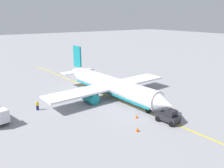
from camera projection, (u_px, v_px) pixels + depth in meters
name	position (u px, v px, depth m)	size (l,w,h in m)	color
ground_plane	(112.00, 98.00, 49.36)	(400.00, 400.00, 0.00)	#939399
airplane	(110.00, 85.00, 49.04)	(32.43, 28.64, 9.50)	white
pushback_tug	(169.00, 116.00, 37.64)	(3.82, 2.70, 2.20)	#232328
refueling_worker	(37.00, 106.00, 42.71)	(0.41, 0.55, 1.71)	navy
safety_cone_nose	(137.00, 129.00, 34.80)	(0.60, 0.60, 0.66)	#F2590F
safety_cone_wingtip	(137.00, 116.00, 39.40)	(0.55, 0.55, 0.61)	#F2590F
taxi_line_marking	(112.00, 98.00, 49.36)	(81.75, 0.30, 0.01)	yellow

